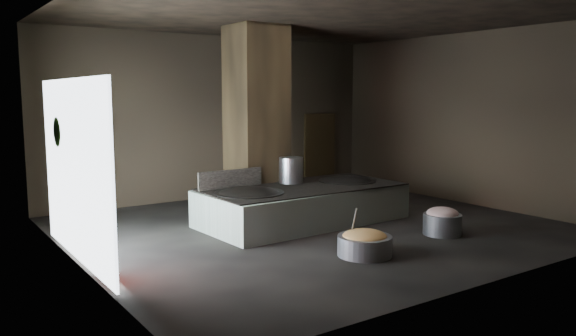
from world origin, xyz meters
TOP-DOWN VIEW (x-y plane):
  - floor at (0.00, 0.00)m, footprint 10.00×9.00m
  - ceiling at (0.00, 0.00)m, footprint 10.00×9.00m
  - back_wall at (0.00, 4.55)m, footprint 10.00×0.10m
  - front_wall at (0.00, -4.55)m, footprint 10.00×0.10m
  - left_wall at (-5.05, 0.00)m, footprint 0.10×9.00m
  - right_wall at (5.05, 0.00)m, footprint 0.10×9.00m
  - pillar at (-0.30, 1.90)m, footprint 1.20×1.20m
  - hearth_platform at (0.07, 0.50)m, footprint 4.72×2.41m
  - platform_cap at (0.07, 0.50)m, footprint 4.53×2.17m
  - wok_left at (-1.38, 0.45)m, footprint 1.46×1.46m
  - wok_left_rim at (-1.38, 0.45)m, footprint 1.49×1.49m
  - wok_right at (1.42, 0.55)m, footprint 1.36×1.36m
  - wok_right_rim at (1.42, 0.55)m, footprint 1.39×1.39m
  - stock_pot at (0.12, 1.05)m, footprint 0.56×0.56m
  - splash_guard at (-1.38, 1.25)m, footprint 1.61×0.13m
  - cook at (0.64, 2.23)m, footprint 0.71×0.65m
  - veg_basin at (-0.60, -2.30)m, footprint 1.01×1.01m
  - veg_fill at (-0.60, -2.30)m, footprint 0.81×0.81m
  - ladle at (-0.75, -2.15)m, footprint 0.18×0.37m
  - meat_basin at (1.77, -2.06)m, footprint 0.83×0.83m
  - meat_fill at (1.77, -2.06)m, footprint 0.65×0.65m
  - doorway_near at (1.20, 4.45)m, footprint 1.18×0.08m
  - doorway_near_glow at (1.36, 4.32)m, footprint 0.77×0.04m
  - doorway_far at (3.60, 4.45)m, footprint 1.18×0.08m
  - doorway_far_glow at (3.35, 4.60)m, footprint 0.75×0.04m
  - left_opening at (-4.95, 0.20)m, footprint 0.04×4.20m
  - pavilion_sliver at (-4.88, -1.10)m, footprint 0.05×0.90m
  - tree_silhouette at (-4.85, 1.30)m, footprint 0.28×1.10m

SIDE VIEW (x-z plane):
  - floor at x=0.00m, z-range -0.10..0.00m
  - veg_basin at x=-0.60m, z-range 0.00..0.36m
  - meat_basin at x=1.77m, z-range 0.00..0.43m
  - veg_fill at x=-0.60m, z-range 0.23..0.47m
  - hearth_platform at x=0.07m, z-range 0.00..0.80m
  - meat_fill at x=1.77m, z-range 0.33..0.57m
  - ladle at x=-0.75m, z-range 0.20..0.90m
  - wok_left at x=-1.38m, z-range 0.55..0.95m
  - wok_right at x=1.42m, z-range 0.56..0.94m
  - platform_cap at x=0.07m, z-range 0.80..0.83m
  - wok_left_rim at x=-1.38m, z-range 0.79..0.85m
  - wok_right_rim at x=1.42m, z-range 0.79..0.85m
  - cook at x=0.64m, z-range 0.00..1.65m
  - pavilion_sliver at x=-4.88m, z-range 0.00..1.70m
  - splash_guard at x=-1.38m, z-range 0.83..1.23m
  - doorway_near_glow at x=1.36m, z-range 0.14..1.96m
  - doorway_far_glow at x=3.35m, z-range 0.17..1.93m
  - doorway_near at x=1.20m, z-range -0.09..2.29m
  - doorway_far at x=3.60m, z-range -0.09..2.29m
  - stock_pot at x=0.12m, z-range 0.83..1.43m
  - left_opening at x=-4.95m, z-range 0.05..3.15m
  - tree_silhouette at x=-4.85m, z-range 1.65..2.75m
  - back_wall at x=0.00m, z-range 0.00..4.50m
  - front_wall at x=0.00m, z-range 0.00..4.50m
  - left_wall at x=-5.05m, z-range 0.00..4.50m
  - right_wall at x=5.05m, z-range 0.00..4.50m
  - pillar at x=-0.30m, z-range 0.00..4.50m
  - ceiling at x=0.00m, z-range 4.50..4.60m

